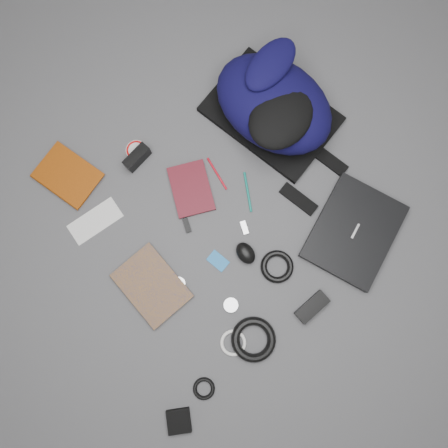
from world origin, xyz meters
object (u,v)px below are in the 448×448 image
compact_camera (137,158)px  mouse (246,253)px  backpack (274,104)px  dvd_case (191,189)px  textbook_red (54,193)px  comic_book (132,303)px  power_brick (312,307)px  laptop (354,232)px  pouch (179,421)px

compact_camera → mouse: size_ratio=1.27×
backpack → dvd_case: backpack is taller
textbook_red → mouse: size_ratio=2.64×
comic_book → power_brick: bearing=-42.0°
mouse → backpack: bearing=45.3°
backpack → dvd_case: bearing=172.2°
comic_book → mouse: bearing=-17.3°
laptop → power_brick: bearing=178.2°
textbook_red → pouch: textbook_red is taller
comic_book → pouch: bearing=-107.1°
backpack → mouse: bearing=-152.5°
backpack → mouse: size_ratio=6.01×
textbook_red → comic_book: textbook_red is taller
backpack → power_brick: backpack is taller
power_brick → laptop: bearing=18.4°
laptop → mouse: 0.41m
dvd_case → power_brick: power_brick is taller
textbook_red → pouch: 0.95m
laptop → pouch: 0.93m
laptop → textbook_red: (-0.89, 0.72, -0.01)m
comic_book → compact_camera: (0.29, 0.46, 0.02)m
textbook_red → dvd_case: textbook_red is taller
pouch → comic_book: bearing=82.1°
power_brick → dvd_case: bearing=94.4°
textbook_red → power_brick: power_brick is taller
pouch → power_brick: bearing=7.8°
backpack → textbook_red: (-0.87, 0.17, -0.10)m
dvd_case → mouse: mouse is taller
textbook_red → power_brick: (0.60, -0.87, 0.00)m
compact_camera → pouch: size_ratio=1.34×
textbook_red → comic_book: (0.05, -0.51, -0.00)m
power_brick → mouse: bearing=100.0°
textbook_red → comic_book: bearing=-107.8°
backpack → power_brick: (-0.27, -0.70, -0.09)m
backpack → power_brick: bearing=-131.2°
textbook_red → mouse: 0.76m
backpack → pouch: bearing=-158.4°
dvd_case → pouch: (-0.47, -0.70, 0.00)m
textbook_red → compact_camera: 0.34m
power_brick → compact_camera: bearing=98.5°
dvd_case → pouch: size_ratio=2.46×
textbook_red → pouch: (-0.01, -0.95, -0.00)m
backpack → laptop: 0.56m
dvd_case → pouch: pouch is taller
backpack → compact_camera: backpack is taller
backpack → textbook_red: 0.89m
mouse → power_brick: size_ratio=0.68×
laptop → mouse: mouse is taller
textbook_red → laptop: bearing=-62.2°
backpack → comic_book: 0.90m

